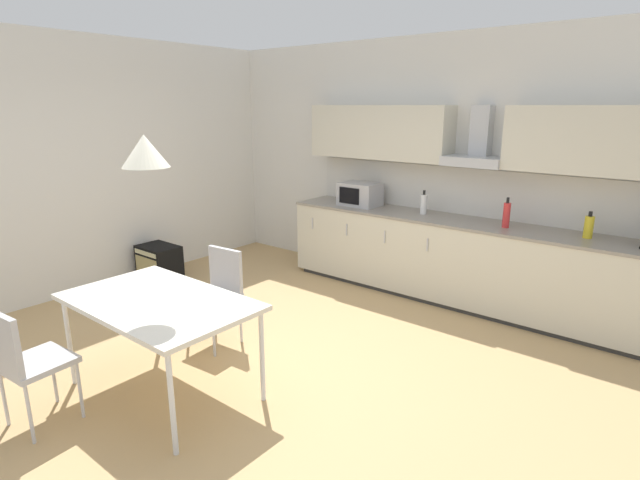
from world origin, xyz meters
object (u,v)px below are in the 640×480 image
(bottle_white, at_px, (424,204))
(chair_far_left, at_px, (219,287))
(guitar_amp, at_px, (159,263))
(pendant_lamp, at_px, (145,151))
(dining_table, at_px, (159,305))
(chair_near_left, at_px, (23,356))
(microwave, at_px, (360,194))
(bottle_yellow, at_px, (589,227))
(bottle_red, at_px, (506,215))

(bottle_white, distance_m, chair_far_left, 2.52)
(guitar_amp, distance_m, pendant_lamp, 3.11)
(dining_table, height_order, pendant_lamp, pendant_lamp)
(chair_near_left, relative_size, guitar_amp, 1.67)
(microwave, relative_size, guitar_amp, 0.92)
(dining_table, relative_size, guitar_amp, 2.78)
(bottle_white, bearing_deg, guitar_amp, -147.77)
(bottle_yellow, height_order, chair_far_left, bottle_yellow)
(microwave, bearing_deg, bottle_white, 2.38)
(bottle_red, xyz_separation_m, dining_table, (-1.43, -3.10, -0.35))
(chair_near_left, relative_size, pendant_lamp, 2.72)
(microwave, distance_m, chair_near_left, 3.99)
(guitar_amp, xyz_separation_m, pendant_lamp, (2.23, -1.45, 1.60))
(bottle_white, bearing_deg, bottle_red, -3.63)
(bottle_white, height_order, guitar_amp, bottle_white)
(bottle_yellow, bearing_deg, bottle_red, -174.99)
(bottle_white, xyz_separation_m, chair_near_left, (-0.79, -3.99, -0.51))
(microwave, xyz_separation_m, bottle_red, (1.80, -0.03, -0.01))
(pendant_lamp, bearing_deg, microwave, 96.82)
(bottle_white, relative_size, dining_table, 0.19)
(microwave, relative_size, chair_near_left, 0.55)
(microwave, height_order, chair_near_left, microwave)
(microwave, xyz_separation_m, bottle_white, (0.85, 0.04, -0.02))
(microwave, relative_size, chair_far_left, 0.55)
(dining_table, bearing_deg, pendant_lamp, -33.69)
(dining_table, distance_m, pendant_lamp, 1.12)
(pendant_lamp, bearing_deg, bottle_white, 81.45)
(pendant_lamp, bearing_deg, bottle_red, 65.23)
(chair_far_left, bearing_deg, bottle_red, 52.22)
(bottle_white, bearing_deg, pendant_lamp, -98.55)
(bottle_red, height_order, chair_near_left, bottle_red)
(microwave, height_order, pendant_lamp, pendant_lamp)
(bottle_yellow, xyz_separation_m, chair_far_left, (-2.50, -2.34, -0.50))
(microwave, distance_m, bottle_yellow, 2.54)
(bottle_yellow, distance_m, pendant_lamp, 3.92)
(chair_near_left, bearing_deg, bottle_yellow, 58.06)
(bottle_yellow, distance_m, guitar_amp, 4.79)
(bottle_yellow, bearing_deg, bottle_white, -179.86)
(microwave, height_order, chair_far_left, microwave)
(bottle_red, distance_m, chair_far_left, 2.92)
(bottle_white, relative_size, guitar_amp, 0.52)
(microwave, xyz_separation_m, chair_near_left, (0.06, -3.95, -0.53))
(pendant_lamp, bearing_deg, guitar_amp, 146.97)
(bottle_yellow, xyz_separation_m, pendant_lamp, (-2.17, -3.16, 0.79))
(bottle_red, relative_size, pendant_lamp, 0.96)
(bottle_white, xyz_separation_m, guitar_amp, (-2.71, -1.71, -0.82))
(bottle_white, distance_m, pendant_lamp, 3.29)
(bottle_yellow, height_order, chair_near_left, bottle_yellow)
(bottle_red, bearing_deg, bottle_white, 176.37)
(bottle_white, bearing_deg, bottle_yellow, 0.14)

